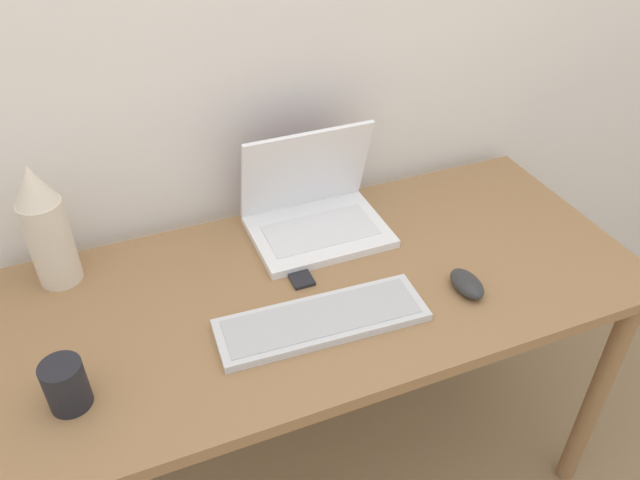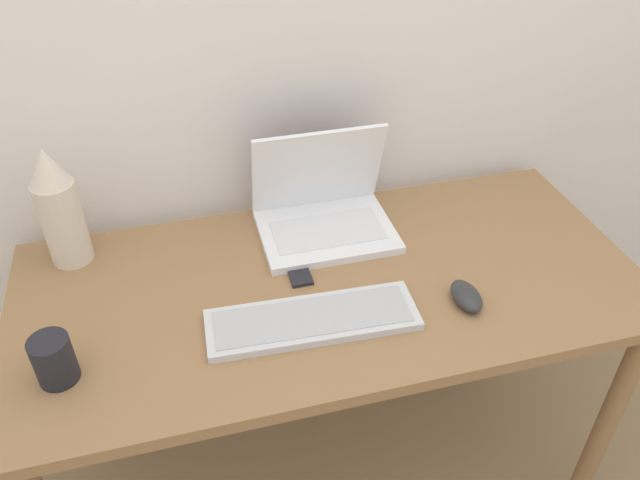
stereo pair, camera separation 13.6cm
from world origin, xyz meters
TOP-DOWN VIEW (x-y plane):
  - wall_back at (0.00, 0.71)m, footprint 6.00×0.05m
  - desk at (0.00, 0.32)m, footprint 1.41×0.65m
  - laptop at (0.04, 0.53)m, footprint 0.33×0.25m
  - keyboard at (-0.07, 0.21)m, footprint 0.45×0.16m
  - mouse at (0.26, 0.18)m, footprint 0.06×0.10m
  - vase at (-0.56, 0.56)m, footprint 0.09×0.09m
  - mp3_player at (-0.06, 0.35)m, footprint 0.05×0.05m
  - mug at (-0.57, 0.19)m, footprint 0.08×0.08m

SIDE VIEW (x-z plane):
  - desk at x=0.00m, z-range 0.28..1.04m
  - mp3_player at x=-0.06m, z-range 0.76..0.77m
  - keyboard at x=-0.07m, z-range 0.76..0.78m
  - mouse at x=0.26m, z-range 0.76..0.79m
  - mug at x=-0.57m, z-range 0.76..0.86m
  - laptop at x=0.04m, z-range 0.68..0.94m
  - vase at x=-0.56m, z-range 0.75..1.05m
  - wall_back at x=0.00m, z-range 0.00..2.50m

